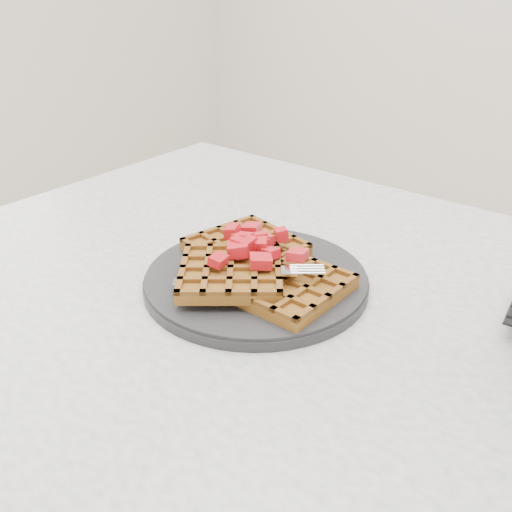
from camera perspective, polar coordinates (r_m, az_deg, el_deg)
name	(u,v)px	position (r m, az deg, el deg)	size (l,w,h in m)	color
table	(344,399)	(0.71, 8.75, -13.92)	(1.20, 0.80, 0.75)	silver
plate	(256,280)	(0.68, 0.00, -2.38)	(0.27, 0.27, 0.02)	black
waffles	(254,267)	(0.67, -0.19, -1.08)	(0.23, 0.23, 0.03)	brown
strawberry_pile	(256,245)	(0.66, 0.00, 1.08)	(0.15, 0.15, 0.02)	#A1000B
fork	(260,286)	(0.64, 0.39, -3.03)	(0.02, 0.18, 0.02)	silver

